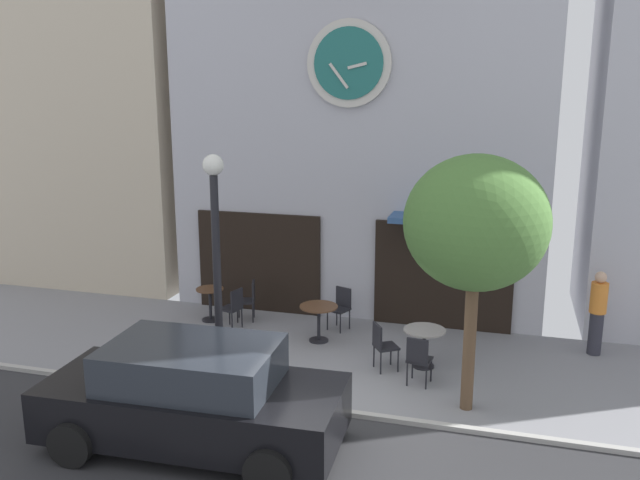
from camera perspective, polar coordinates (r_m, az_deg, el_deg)
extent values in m
cube|color=gray|center=(12.98, 3.22, -10.27)|extent=(26.26, 4.49, 0.05)
cube|color=#A8A5A0|center=(11.00, 0.56, -14.40)|extent=(26.26, 0.12, 0.08)
cube|color=#B2B2BC|center=(15.27, 3.40, 9.49)|extent=(8.40, 2.00, 8.33)
cylinder|color=beige|center=(14.22, 2.51, 14.89)|extent=(1.79, 0.10, 1.79)
cylinder|color=#1E6660|center=(14.16, 2.45, 14.90)|extent=(1.47, 0.04, 1.47)
cube|color=beige|center=(14.07, 3.21, 14.72)|extent=(0.41, 0.03, 0.15)
cube|color=beige|center=(14.16, 1.62, 13.91)|extent=(0.43, 0.03, 0.53)
cube|color=black|center=(15.38, -5.27, -1.91)|extent=(2.94, 0.10, 2.30)
cube|color=black|center=(14.44, 10.49, -3.08)|extent=(2.94, 0.10, 2.30)
cube|color=#33568C|center=(13.82, 11.62, 1.69)|extent=(2.69, 0.90, 0.12)
cube|color=beige|center=(18.84, -19.74, 18.85)|extent=(5.59, 3.02, 14.49)
cylinder|color=black|center=(12.29, -8.54, -10.75)|extent=(0.32, 0.32, 0.36)
cylinder|color=black|center=(11.73, -8.81, -3.38)|extent=(0.14, 0.14, 3.65)
sphere|color=white|center=(11.33, -9.16, 6.38)|extent=(0.36, 0.36, 0.36)
cylinder|color=brown|center=(10.94, 12.71, -8.51)|extent=(0.20, 0.20, 2.30)
ellipsoid|color=#4C7A38|center=(10.39, 13.24, 1.44)|extent=(2.22, 2.00, 2.11)
cylinder|color=black|center=(15.05, -9.39, -5.50)|extent=(0.07, 0.07, 0.73)
cylinder|color=black|center=(15.16, -9.34, -6.75)|extent=(0.40, 0.40, 0.03)
cylinder|color=brown|center=(14.94, -9.44, -4.18)|extent=(0.61, 0.61, 0.03)
cylinder|color=black|center=(13.68, -0.11, -7.20)|extent=(0.07, 0.07, 0.74)
cylinder|color=black|center=(13.81, -0.11, -8.59)|extent=(0.40, 0.40, 0.03)
cylinder|color=brown|center=(13.56, -0.11, -5.73)|extent=(0.78, 0.78, 0.03)
cylinder|color=black|center=(12.64, 8.91, -9.18)|extent=(0.07, 0.07, 0.72)
cylinder|color=black|center=(12.77, 8.85, -10.62)|extent=(0.40, 0.40, 0.03)
cylinder|color=gray|center=(12.51, 8.97, -7.64)|extent=(0.78, 0.78, 0.03)
cube|color=black|center=(14.47, -7.69, -5.85)|extent=(0.49, 0.49, 0.04)
cube|color=black|center=(14.29, -7.15, -5.12)|extent=(0.14, 0.38, 0.45)
cylinder|color=black|center=(14.77, -7.77, -6.38)|extent=(0.03, 0.03, 0.45)
cylinder|color=black|center=(14.52, -8.61, -6.75)|extent=(0.03, 0.03, 0.45)
cylinder|color=black|center=(14.57, -6.72, -6.62)|extent=(0.03, 0.03, 0.45)
cylinder|color=black|center=(14.32, -7.55, -7.00)|extent=(0.03, 0.03, 0.45)
cube|color=black|center=(14.92, -6.41, -5.22)|extent=(0.50, 0.50, 0.04)
cube|color=black|center=(14.84, -5.74, -4.40)|extent=(0.15, 0.37, 0.45)
cylinder|color=black|center=(15.17, -6.97, -5.82)|extent=(0.03, 0.03, 0.45)
cylinder|color=black|center=(14.85, -7.10, -6.25)|extent=(0.03, 0.03, 0.45)
cylinder|color=black|center=(15.14, -5.69, -5.83)|extent=(0.03, 0.03, 0.45)
cylinder|color=black|center=(14.82, -5.78, -6.25)|extent=(0.03, 0.03, 0.45)
cube|color=black|center=(11.91, 8.55, -10.12)|extent=(0.45, 0.45, 0.04)
cube|color=black|center=(11.67, 8.35, -9.43)|extent=(0.38, 0.09, 0.45)
cylinder|color=black|center=(12.12, 9.52, -10.91)|extent=(0.03, 0.03, 0.45)
cylinder|color=black|center=(12.19, 7.94, -10.69)|extent=(0.03, 0.03, 0.45)
cylinder|color=black|center=(11.81, 9.10, -11.54)|extent=(0.03, 0.03, 0.45)
cylinder|color=black|center=(11.89, 7.48, -11.31)|extent=(0.03, 0.03, 0.45)
cube|color=black|center=(14.29, 1.60, -5.98)|extent=(0.52, 0.52, 0.04)
cube|color=black|center=(14.36, 2.03, -4.94)|extent=(0.37, 0.18, 0.45)
cylinder|color=black|center=(14.33, 0.64, -6.87)|extent=(0.03, 0.03, 0.45)
cylinder|color=black|center=(14.14, 1.76, -7.15)|extent=(0.03, 0.03, 0.45)
cylinder|color=black|center=(14.59, 1.45, -6.51)|extent=(0.03, 0.03, 0.45)
cylinder|color=black|center=(14.40, 2.55, -6.78)|extent=(0.03, 0.03, 0.45)
cube|color=black|center=(12.40, 5.70, -9.09)|extent=(0.55, 0.55, 0.04)
cube|color=black|center=(12.25, 4.94, -8.22)|extent=(0.24, 0.34, 0.45)
cylinder|color=black|center=(12.40, 6.72, -10.23)|extent=(0.03, 0.03, 0.45)
cylinder|color=black|center=(12.69, 6.10, -9.66)|extent=(0.03, 0.03, 0.45)
cylinder|color=black|center=(12.28, 5.24, -10.44)|extent=(0.03, 0.03, 0.45)
cylinder|color=black|center=(12.57, 4.65, -9.86)|extent=(0.03, 0.03, 0.45)
cylinder|color=#2D2D38|center=(14.09, 22.55, -7.40)|extent=(0.37, 0.37, 0.85)
cylinder|color=orange|center=(13.87, 22.81, -4.59)|extent=(0.45, 0.45, 0.60)
sphere|color=tan|center=(13.76, 22.96, -2.96)|extent=(0.22, 0.22, 0.22)
cube|color=black|center=(10.04, -10.78, -13.91)|extent=(4.37, 1.97, 0.75)
cube|color=#262B33|center=(9.77, -10.95, -10.48)|extent=(2.47, 1.68, 0.60)
cylinder|color=black|center=(8.99, -4.45, -19.21)|extent=(0.65, 0.25, 0.64)
cylinder|color=black|center=(10.48, -1.31, -14.14)|extent=(0.65, 0.25, 0.64)
cylinder|color=black|center=(10.13, -20.54, -16.07)|extent=(0.65, 0.25, 0.64)
cylinder|color=black|center=(11.48, -15.45, -12.11)|extent=(0.65, 0.25, 0.64)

